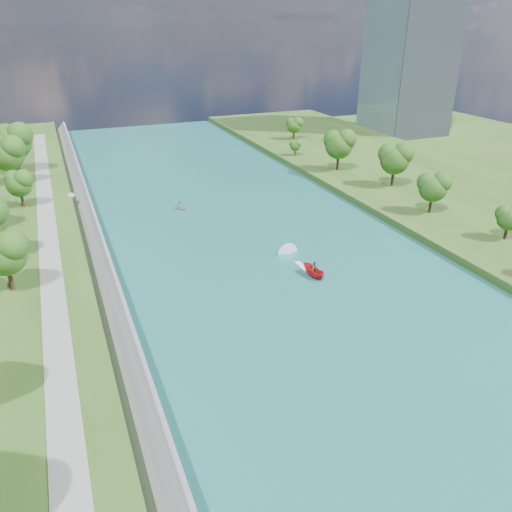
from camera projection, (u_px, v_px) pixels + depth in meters
name	position (u px, v px, depth m)	size (l,w,h in m)	color
ground	(330.00, 324.00, 64.34)	(260.00, 260.00, 0.00)	#2D5119
river_water	(268.00, 261.00, 81.00)	(55.00, 240.00, 0.10)	#1A5C62
berm_east	(499.00, 215.00, 97.68)	(44.00, 240.00, 1.50)	#2D5119
riprap_bank	(104.00, 283.00, 70.61)	(4.82, 236.00, 4.46)	slate
riverside_path	(52.00, 277.00, 68.34)	(3.00, 200.00, 0.10)	gray
office_tower	(412.00, 37.00, 158.91)	(22.00, 22.00, 60.00)	gray
trees_east	(418.00, 178.00, 99.90)	(16.15, 135.99, 11.78)	#1A5115
motorboat	(309.00, 268.00, 76.80)	(3.60, 19.11, 2.08)	red
raft	(180.00, 207.00, 102.51)	(3.26, 3.49, 1.58)	#9C9FA5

